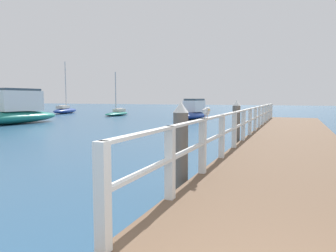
{
  "coord_description": "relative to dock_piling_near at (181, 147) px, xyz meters",
  "views": [
    {
      "loc": [
        0.09,
        -1.45,
        1.8
      ],
      "look_at": [
        -3.09,
        6.16,
        1.04
      ],
      "focal_mm": 32.6,
      "sensor_mm": 36.0,
      "label": 1
    }
  ],
  "objects": [
    {
      "name": "pier_deck",
      "position": [
        1.87,
        7.41,
        -0.68
      ],
      "size": [
        3.15,
        22.56,
        0.39
      ],
      "primitive_type": "cube",
      "color": "brown",
      "rests_on": "ground_plane"
    },
    {
      "name": "pier_railing",
      "position": [
        0.38,
        7.41,
        0.15
      ],
      "size": [
        0.12,
        21.08,
        1.03
      ],
      "color": "silver",
      "rests_on": "pier_deck"
    },
    {
      "name": "dock_piling_near",
      "position": [
        0.0,
        0.0,
        0.0
      ],
      "size": [
        0.29,
        0.29,
        1.73
      ],
      "color": "#6B6056",
      "rests_on": "ground_plane"
    },
    {
      "name": "dock_piling_far",
      "position": [
        0.0,
        5.81,
        0.0
      ],
      "size": [
        0.29,
        0.29,
        1.73
      ],
      "color": "#6B6056",
      "rests_on": "ground_plane"
    },
    {
      "name": "seagull_foreground",
      "position": [
        0.38,
        0.38,
        0.68
      ],
      "size": [
        0.26,
        0.45,
        0.21
      ],
      "rotation": [
        0.0,
        0.0,
        3.6
      ],
      "color": "white",
      "rests_on": "pier_railing"
    },
    {
      "name": "boat_1",
      "position": [
        -16.3,
        10.08,
        -0.05
      ],
      "size": [
        3.19,
        8.01,
        2.48
      ],
      "rotation": [
        0.0,
        0.0,
        -0.1
      ],
      "color": "#197266",
      "rests_on": "ground_plane"
    },
    {
      "name": "boat_2",
      "position": [
        -15.1,
        21.83,
        -0.6
      ],
      "size": [
        1.7,
        4.48,
        4.46
      ],
      "rotation": [
        0.0,
        0.0,
        3.23
      ],
      "color": "#197266",
      "rests_on": "ground_plane"
    },
    {
      "name": "boat_3",
      "position": [
        -23.2,
        23.29,
        -0.5
      ],
      "size": [
        2.8,
        5.36,
        6.09
      ],
      "rotation": [
        0.0,
        0.0,
        0.27
      ],
      "color": "navy",
      "rests_on": "ground_plane"
    },
    {
      "name": "boat_4",
      "position": [
        -6.25,
        19.82,
        -0.29
      ],
      "size": [
        2.55,
        5.44,
        1.75
      ],
      "rotation": [
        0.0,
        0.0,
        -0.13
      ],
      "color": "navy",
      "rests_on": "ground_plane"
    }
  ]
}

